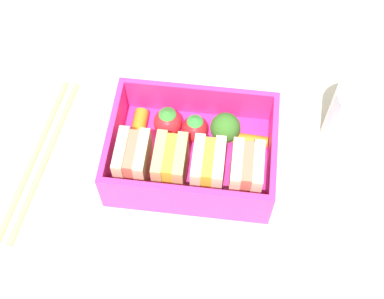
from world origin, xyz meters
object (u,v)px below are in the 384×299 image
strawberry_far_left (195,128)px  carrot_stick_left (139,127)px  sandwich_center_left (208,168)px  sandwich_center (170,164)px  broccoli_floret (225,128)px  sandwich_left (246,171)px  sandwich_center_right (133,160)px  strawberry_left (168,122)px  folded_napkin (195,38)px  drinking_glass (355,118)px  chopstick_pair (39,156)px  carrot_stick_far_left (250,140)px

strawberry_far_left → carrot_stick_left: size_ratio=0.84×
sandwich_center_left → sandwich_center: same height
broccoli_floret → sandwich_left: bearing=117.1°
sandwich_left → sandwich_center_right: same height
strawberry_far_left → strawberry_left: strawberry_left is taller
sandwich_center_right → folded_napkin: bearing=-101.5°
sandwich_left → strawberry_far_left: bearing=-41.4°
drinking_glass → chopstick_pair: bearing=11.1°
folded_napkin → broccoli_floret: bearing=108.1°
sandwich_center_right → strawberry_far_left: (-5.67, -5.02, -0.87)cm
sandwich_center → drinking_glass: (-18.36, -7.42, 0.47)cm
sandwich_center_left → strawberry_far_left: (1.90, -5.02, -0.87)cm
sandwich_center_left → carrot_stick_left: bearing=-31.6°
sandwich_center → chopstick_pair: size_ratio=0.24×
sandwich_left → strawberry_far_left: size_ratio=1.40×
sandwich_center_left → sandwich_center: size_ratio=1.00×
sandwich_left → sandwich_center_right: bearing=0.0°
sandwich_left → chopstick_pair: sandwich_left is taller
sandwich_center → chopstick_pair: bearing=-3.9°
strawberry_left → broccoli_floret: bearing=174.7°
sandwich_center_left → broccoli_floret: bearing=-105.1°
sandwich_center_right → sandwich_center_left: bearing=180.0°
sandwich_left → carrot_stick_left: sandwich_left is taller
strawberry_left → drinking_glass: (-19.40, -2.01, 1.23)cm
carrot_stick_left → folded_napkin: 15.59cm
folded_napkin → sandwich_center_left: bearing=100.2°
sandwich_center_left → carrot_stick_left: (7.97, -4.89, -1.64)cm
broccoli_floret → carrot_stick_left: bearing=-0.3°
sandwich_center → broccoli_floret: 7.02cm
strawberry_far_left → folded_napkin: (1.66, -14.73, -2.53)cm
sandwich_center_left → folded_napkin: sandwich_center_left is taller
sandwich_center_left → sandwich_center_right: (7.57, 0.00, 0.00)cm
carrot_stick_far_left → drinking_glass: size_ratio=0.46×
broccoli_floret → chopstick_pair: 20.21cm
chopstick_pair → drinking_glass: bearing=-168.9°
chopstick_pair → carrot_stick_left: bearing=-159.3°
sandwich_center → strawberry_far_left: size_ratio=1.40×
broccoli_floret → carrot_stick_left: broccoli_floret is taller
sandwich_left → drinking_glass: (-10.79, -7.42, 0.47)cm
sandwich_center → folded_napkin: sandwich_center is taller
broccoli_floret → strawberry_left: (6.13, -0.57, -0.73)cm
strawberry_far_left → drinking_glass: (-16.47, -2.41, 1.34)cm
broccoli_floret → strawberry_far_left: (3.20, -0.18, -0.84)cm
carrot_stick_far_left → strawberry_far_left: size_ratio=1.09×
folded_napkin → sandwich_center: bearing=89.3°
sandwich_center_left → broccoli_floret: 5.01cm
sandwich_center → sandwich_center_right: same height
drinking_glass → carrot_stick_left: bearing=6.4°
sandwich_left → folded_napkin: (7.34, -19.74, -3.40)cm
strawberry_far_left → drinking_glass: 16.70cm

